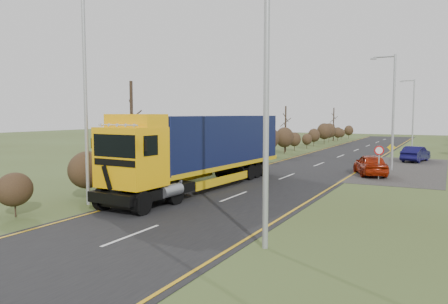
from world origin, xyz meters
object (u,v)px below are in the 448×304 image
car_red_hatchback (370,165)px  speed_sign (379,156)px  streetlight_near (262,65)px  car_blue_sedan (416,154)px  lorry (203,147)px

car_red_hatchback → speed_sign: (0.77, -1.67, 0.77)m
car_red_hatchback → streetlight_near: size_ratio=0.42×
car_red_hatchback → car_blue_sedan: 10.96m
car_blue_sedan → streetlight_near: (-2.49, -29.23, 4.99)m
streetlight_near → speed_sign: 17.35m
car_red_hatchback → streetlight_near: (-0.37, -18.47, 4.94)m
car_red_hatchback → car_blue_sedan: size_ratio=1.04×
lorry → streetlight_near: size_ratio=1.48×
lorry → car_red_hatchback: bearing=56.3°
lorry → car_blue_sedan: lorry is taller
car_blue_sedan → speed_sign: size_ratio=1.89×
lorry → car_red_hatchback: 12.54m
car_blue_sedan → speed_sign: 12.53m
car_red_hatchback → car_blue_sedan: bearing=-122.0°
lorry → speed_sign: bearing=48.4°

